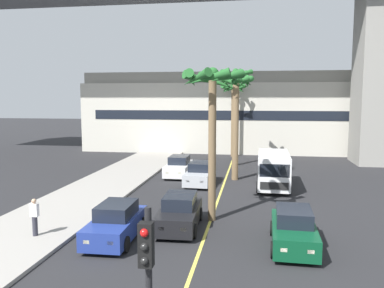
% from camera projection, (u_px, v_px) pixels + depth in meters
% --- Properties ---
extents(sidewalk_left, '(4.80, 80.00, 0.15)m').
position_uv_depth(sidewalk_left, '(16.00, 237.00, 16.99)').
color(sidewalk_left, '#9E9991').
rests_on(sidewalk_left, ground).
extents(lane_stripe_center, '(0.14, 56.00, 0.01)m').
position_uv_depth(lane_stripe_center, '(218.00, 199.00, 23.60)').
color(lane_stripe_center, '#DBCC4C').
rests_on(lane_stripe_center, ground).
extents(pier_building_backdrop, '(34.44, 8.04, 8.84)m').
position_uv_depth(pier_building_backdrop, '(237.00, 113.00, 45.64)').
color(pier_building_backdrop, beige).
rests_on(pier_building_backdrop, ground).
extents(car_queue_front, '(1.93, 4.15, 1.56)m').
position_uv_depth(car_queue_front, '(294.00, 230.00, 16.03)').
color(car_queue_front, '#0C4728').
rests_on(car_queue_front, ground).
extents(car_queue_second, '(1.90, 4.13, 1.56)m').
position_uv_depth(car_queue_second, '(116.00, 223.00, 16.85)').
color(car_queue_second, navy).
rests_on(car_queue_second, ground).
extents(car_queue_third, '(1.85, 4.11, 1.56)m').
position_uv_depth(car_queue_third, '(179.00, 167.00, 30.64)').
color(car_queue_third, white).
rests_on(car_queue_third, ground).
extents(car_queue_fourth, '(1.95, 4.16, 1.56)m').
position_uv_depth(car_queue_fourth, '(180.00, 213.00, 18.38)').
color(car_queue_fourth, black).
rests_on(car_queue_fourth, ground).
extents(car_queue_fifth, '(1.95, 4.16, 1.56)m').
position_uv_depth(car_queue_fifth, '(200.00, 174.00, 27.70)').
color(car_queue_fifth, '#B7BABF').
rests_on(car_queue_fifth, ground).
extents(delivery_van, '(2.24, 5.29, 2.36)m').
position_uv_depth(delivery_van, '(273.00, 169.00, 26.42)').
color(delivery_van, white).
rests_on(delivery_van, ground).
extents(palm_tree_near_median, '(2.64, 2.68, 7.55)m').
position_uv_depth(palm_tree_near_median, '(233.00, 98.00, 40.26)').
color(palm_tree_near_median, brown).
rests_on(palm_tree_near_median, ground).
extents(palm_tree_mid_median, '(3.15, 3.15, 7.48)m').
position_uv_depth(palm_tree_mid_median, '(213.00, 96.00, 18.92)').
color(palm_tree_mid_median, brown).
rests_on(palm_tree_mid_median, ground).
extents(palm_tree_far_median, '(3.07, 3.19, 8.60)m').
position_uv_depth(palm_tree_far_median, '(236.00, 90.00, 34.78)').
color(palm_tree_far_median, brown).
rests_on(palm_tree_far_median, ground).
extents(palm_tree_farthest_median, '(2.53, 2.59, 7.75)m').
position_uv_depth(palm_tree_farthest_median, '(236.00, 99.00, 28.65)').
color(palm_tree_farthest_median, brown).
rests_on(palm_tree_farthest_median, ground).
extents(pedestrian_near_crosswalk, '(0.34, 0.22, 1.62)m').
position_uv_depth(pedestrian_near_crosswalk, '(35.00, 216.00, 16.89)').
color(pedestrian_near_crosswalk, '#2D2D38').
rests_on(pedestrian_near_crosswalk, sidewalk_left).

